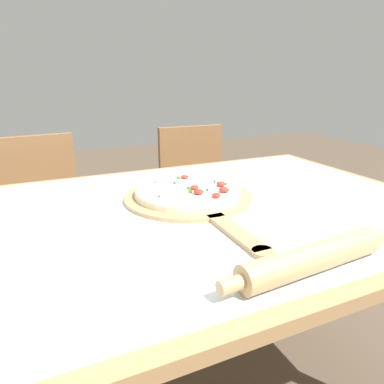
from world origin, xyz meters
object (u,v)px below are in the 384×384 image
object	(u,v)px
pizza	(188,191)
pizza_peel	(191,199)
chair_right	(196,193)
chair_left	(43,215)
rolling_pin	(313,258)

from	to	relation	value
pizza	pizza_peel	bearing A→B (deg)	-92.09
pizza	chair_right	world-z (taller)	chair_right
pizza_peel	pizza	distance (m)	0.03
chair_left	chair_right	distance (m)	0.82
pizza_peel	chair_right	xyz separation A→B (m)	(0.40, 0.81, -0.28)
chair_left	chair_right	bearing A→B (deg)	-6.27
pizza_peel	pizza	size ratio (longest dim) A/B	1.89
pizza_peel	chair_right	bearing A→B (deg)	63.93
rolling_pin	chair_right	size ratio (longest dim) A/B	0.48
rolling_pin	pizza_peel	bearing A→B (deg)	96.10
rolling_pin	chair_left	bearing A→B (deg)	110.41
pizza_peel	chair_left	size ratio (longest dim) A/B	0.70
pizza	chair_left	xyz separation A→B (m)	(-0.42, 0.79, -0.30)
pizza_peel	rolling_pin	distance (m)	0.46
rolling_pin	chair_left	distance (m)	1.38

